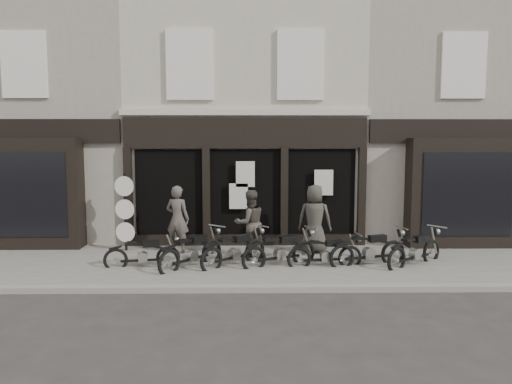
{
  "coord_description": "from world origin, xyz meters",
  "views": [
    {
      "loc": [
        0.12,
        -11.74,
        3.33
      ],
      "look_at": [
        0.3,
        1.6,
        1.86
      ],
      "focal_mm": 35.0,
      "sensor_mm": 36.0,
      "label": 1
    }
  ],
  "objects_px": {
    "motorcycle_0": "(143,256)",
    "man_left": "(178,219)",
    "motorcycle_6": "(415,253)",
    "man_centre": "(250,223)",
    "man_right": "(315,219)",
    "motorcycle_5": "(369,253)",
    "motorcycle_2": "(235,253)",
    "advert_sign_post": "(125,215)",
    "motorcycle_4": "(326,256)",
    "motorcycle_3": "(280,253)",
    "motorcycle_1": "(192,254)"
  },
  "relations": [
    {
      "from": "motorcycle_0",
      "to": "man_centre",
      "type": "height_order",
      "value": "man_centre"
    },
    {
      "from": "motorcycle_4",
      "to": "man_centre",
      "type": "distance_m",
      "value": 2.27
    },
    {
      "from": "motorcycle_0",
      "to": "motorcycle_1",
      "type": "distance_m",
      "value": 1.23
    },
    {
      "from": "man_right",
      "to": "motorcycle_3",
      "type": "bearing_deg",
      "value": 64.8
    },
    {
      "from": "motorcycle_3",
      "to": "man_right",
      "type": "bearing_deg",
      "value": 25.87
    },
    {
      "from": "man_centre",
      "to": "man_right",
      "type": "height_order",
      "value": "man_right"
    },
    {
      "from": "motorcycle_5",
      "to": "advert_sign_post",
      "type": "bearing_deg",
      "value": 149.42
    },
    {
      "from": "motorcycle_0",
      "to": "man_right",
      "type": "relative_size",
      "value": 0.98
    },
    {
      "from": "motorcycle_3",
      "to": "motorcycle_4",
      "type": "xyz_separation_m",
      "value": [
        1.13,
        -0.12,
        -0.03
      ]
    },
    {
      "from": "motorcycle_1",
      "to": "man_right",
      "type": "bearing_deg",
      "value": -27.06
    },
    {
      "from": "motorcycle_3",
      "to": "motorcycle_0",
      "type": "bearing_deg",
      "value": 155.43
    },
    {
      "from": "motorcycle_3",
      "to": "man_right",
      "type": "height_order",
      "value": "man_right"
    },
    {
      "from": "motorcycle_4",
      "to": "man_left",
      "type": "xyz_separation_m",
      "value": [
        -3.92,
        1.56,
        0.69
      ]
    },
    {
      "from": "motorcycle_4",
      "to": "man_right",
      "type": "bearing_deg",
      "value": 87.33
    },
    {
      "from": "motorcycle_1",
      "to": "advert_sign_post",
      "type": "xyz_separation_m",
      "value": [
        -2.07,
        1.72,
        0.72
      ]
    },
    {
      "from": "motorcycle_0",
      "to": "man_left",
      "type": "height_order",
      "value": "man_left"
    },
    {
      "from": "motorcycle_0",
      "to": "motorcycle_2",
      "type": "distance_m",
      "value": 2.29
    },
    {
      "from": "man_centre",
      "to": "motorcycle_3",
      "type": "bearing_deg",
      "value": 107.16
    },
    {
      "from": "motorcycle_2",
      "to": "man_right",
      "type": "height_order",
      "value": "man_right"
    },
    {
      "from": "motorcycle_5",
      "to": "advert_sign_post",
      "type": "xyz_separation_m",
      "value": [
        -6.54,
        1.59,
        0.72
      ]
    },
    {
      "from": "motorcycle_2",
      "to": "motorcycle_6",
      "type": "distance_m",
      "value": 4.57
    },
    {
      "from": "motorcycle_2",
      "to": "man_centre",
      "type": "relative_size",
      "value": 0.96
    },
    {
      "from": "motorcycle_1",
      "to": "motorcycle_4",
      "type": "xyz_separation_m",
      "value": [
        3.35,
        -0.01,
        -0.04
      ]
    },
    {
      "from": "motorcycle_3",
      "to": "man_left",
      "type": "xyz_separation_m",
      "value": [
        -2.79,
        1.44,
        0.66
      ]
    },
    {
      "from": "motorcycle_1",
      "to": "advert_sign_post",
      "type": "distance_m",
      "value": 2.79
    },
    {
      "from": "motorcycle_3",
      "to": "man_left",
      "type": "height_order",
      "value": "man_left"
    },
    {
      "from": "motorcycle_0",
      "to": "motorcycle_3",
      "type": "height_order",
      "value": "motorcycle_3"
    },
    {
      "from": "man_centre",
      "to": "advert_sign_post",
      "type": "bearing_deg",
      "value": -32.53
    },
    {
      "from": "man_right",
      "to": "motorcycle_5",
      "type": "bearing_deg",
      "value": 146.12
    },
    {
      "from": "motorcycle_4",
      "to": "motorcycle_6",
      "type": "height_order",
      "value": "motorcycle_6"
    },
    {
      "from": "motorcycle_2",
      "to": "man_right",
      "type": "bearing_deg",
      "value": -12.37
    },
    {
      "from": "motorcycle_1",
      "to": "motorcycle_6",
      "type": "xyz_separation_m",
      "value": [
        5.64,
        0.09,
        -0.01
      ]
    },
    {
      "from": "motorcycle_0",
      "to": "man_centre",
      "type": "distance_m",
      "value": 2.94
    },
    {
      "from": "man_right",
      "to": "advert_sign_post",
      "type": "bearing_deg",
      "value": 9.71
    },
    {
      "from": "motorcycle_2",
      "to": "motorcycle_3",
      "type": "distance_m",
      "value": 1.15
    },
    {
      "from": "motorcycle_6",
      "to": "advert_sign_post",
      "type": "distance_m",
      "value": 7.91
    },
    {
      "from": "motorcycle_0",
      "to": "advert_sign_post",
      "type": "xyz_separation_m",
      "value": [
        -0.85,
        1.7,
        0.77
      ]
    },
    {
      "from": "motorcycle_2",
      "to": "motorcycle_4",
      "type": "bearing_deg",
      "value": -46.73
    },
    {
      "from": "man_centre",
      "to": "advert_sign_post",
      "type": "relative_size",
      "value": 0.78
    },
    {
      "from": "motorcycle_5",
      "to": "motorcycle_6",
      "type": "distance_m",
      "value": 1.17
    },
    {
      "from": "motorcycle_0",
      "to": "motorcycle_5",
      "type": "bearing_deg",
      "value": -9.79
    },
    {
      "from": "motorcycle_2",
      "to": "advert_sign_post",
      "type": "xyz_separation_m",
      "value": [
        -3.14,
        1.56,
        0.72
      ]
    },
    {
      "from": "motorcycle_0",
      "to": "advert_sign_post",
      "type": "height_order",
      "value": "advert_sign_post"
    },
    {
      "from": "motorcycle_1",
      "to": "motorcycle_4",
      "type": "relative_size",
      "value": 0.93
    },
    {
      "from": "motorcycle_2",
      "to": "man_centre",
      "type": "bearing_deg",
      "value": 24.16
    },
    {
      "from": "motorcycle_4",
      "to": "man_centre",
      "type": "height_order",
      "value": "man_centre"
    },
    {
      "from": "man_centre",
      "to": "man_right",
      "type": "xyz_separation_m",
      "value": [
        1.8,
        0.37,
        0.06
      ]
    },
    {
      "from": "motorcycle_3",
      "to": "man_centre",
      "type": "bearing_deg",
      "value": 102.92
    },
    {
      "from": "motorcycle_4",
      "to": "man_left",
      "type": "distance_m",
      "value": 4.27
    },
    {
      "from": "motorcycle_6",
      "to": "man_left",
      "type": "xyz_separation_m",
      "value": [
        -6.21,
        1.46,
        0.65
      ]
    }
  ]
}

